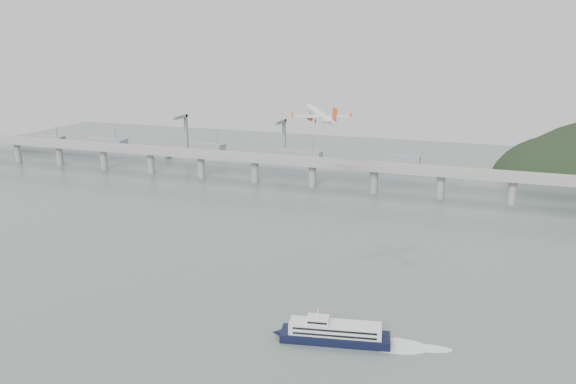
% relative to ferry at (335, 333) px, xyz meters
% --- Properties ---
extents(ground, '(900.00, 900.00, 0.00)m').
position_rel_ferry_xyz_m(ground, '(-48.15, 26.32, -3.63)').
color(ground, slate).
rests_on(ground, ground).
extents(bridge, '(800.00, 22.00, 23.90)m').
position_rel_ferry_xyz_m(bridge, '(-49.30, 226.32, 14.02)').
color(bridge, gray).
rests_on(bridge, ground).
extents(distant_fleet, '(453.00, 60.90, 40.00)m').
position_rel_ferry_xyz_m(distant_fleet, '(-203.51, 291.40, 2.59)').
color(distant_fleet, gray).
rests_on(distant_fleet, ground).
extents(ferry, '(70.46, 21.67, 13.37)m').
position_rel_ferry_xyz_m(ferry, '(0.00, 0.00, 0.00)').
color(ferry, black).
rests_on(ferry, ground).
extents(airliner, '(33.90, 36.28, 11.56)m').
position_rel_ferry_xyz_m(airliner, '(-45.28, 132.51, 67.87)').
color(airliner, white).
rests_on(airliner, ground).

